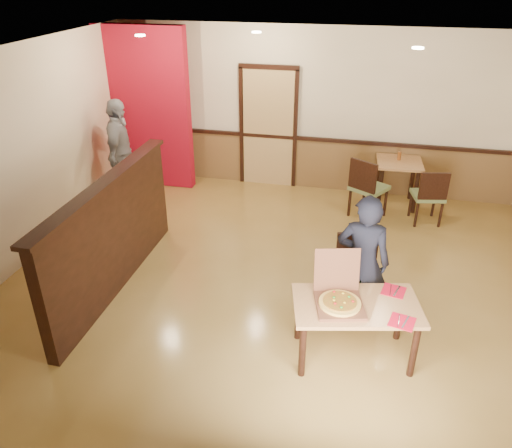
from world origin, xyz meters
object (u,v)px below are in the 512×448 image
at_px(diner, 362,262).
at_px(passerby, 121,153).
at_px(diner_chair, 358,274).
at_px(side_chair_left, 367,186).
at_px(pizza_box, 339,299).
at_px(side_table, 398,171).
at_px(condiment, 399,156).
at_px(main_table, 356,312).
at_px(side_chair_right, 429,194).

xyz_separation_m(diner, passerby, (-4.01, 2.36, 0.09)).
distance_m(diner_chair, passerby, 4.56).
distance_m(diner_chair, side_chair_left, 2.56).
xyz_separation_m(diner_chair, pizza_box, (-0.16, -0.78, 0.19)).
bearing_deg(diner, side_table, -94.60).
bearing_deg(pizza_box, condiment, 66.55).
relative_size(main_table, diner_chair, 1.38).
bearing_deg(pizza_box, diner, 58.42).
bearing_deg(diner, passerby, -26.80).
height_order(diner_chair, passerby, passerby).
xyz_separation_m(diner, pizza_box, (-0.20, -0.63, -0.06)).
xyz_separation_m(passerby, pizza_box, (3.81, -2.99, -0.16)).
bearing_deg(diner_chair, side_chair_right, 54.95).
bearing_deg(passerby, pizza_box, -142.36).
xyz_separation_m(diner_chair, passerby, (-3.97, 2.21, 0.35)).
xyz_separation_m(diner_chair, side_chair_right, (0.98, 2.56, -0.05)).
xyz_separation_m(side_chair_left, condiment, (0.48, 0.68, 0.30)).
xyz_separation_m(passerby, condiment, (4.48, 1.03, -0.05)).
distance_m(side_chair_left, side_chair_right, 0.95).
xyz_separation_m(side_table, pizza_box, (-0.68, -3.95, 0.14)).
bearing_deg(side_chair_right, diner, 59.10).
height_order(diner_chair, pizza_box, pizza_box).
xyz_separation_m(side_table, passerby, (-4.49, -0.96, 0.30)).
relative_size(side_table, pizza_box, 1.21).
relative_size(diner, pizza_box, 2.50).
xyz_separation_m(pizza_box, condiment, (0.67, 4.02, 0.11)).
xyz_separation_m(side_chair_left, pizza_box, (-0.19, -3.34, 0.19)).
height_order(side_table, diner, diner).
distance_m(diner, condiment, 3.42).
xyz_separation_m(main_table, passerby, (-3.99, 2.95, 0.33)).
relative_size(passerby, condiment, 12.90).
bearing_deg(pizza_box, passerby, 127.89).
bearing_deg(side_table, condiment, 100.80).
xyz_separation_m(diner, condiment, (0.47, 3.39, 0.05)).
bearing_deg(diner, main_table, 91.51).
relative_size(diner_chair, pizza_box, 1.56).
distance_m(main_table, side_chair_right, 3.44).
relative_size(side_chair_left, condiment, 7.26).
distance_m(side_table, passerby, 4.61).
xyz_separation_m(diner_chair, condiment, (0.51, 3.24, 0.30)).
height_order(side_chair_left, pizza_box, pizza_box).
xyz_separation_m(diner_chair, diner, (0.04, -0.15, 0.25)).
bearing_deg(main_table, condiment, 70.40).
bearing_deg(main_table, side_chair_left, 77.17).
bearing_deg(condiment, side_chair_left, -124.91).
height_order(side_table, pizza_box, pizza_box).
bearing_deg(side_table, side_chair_left, -128.58).
distance_m(main_table, pizza_box, 0.25).
xyz_separation_m(side_table, diner, (-0.48, -3.32, 0.20)).
relative_size(passerby, pizza_box, 2.79).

